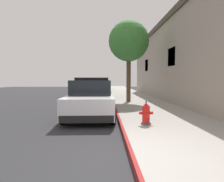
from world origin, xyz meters
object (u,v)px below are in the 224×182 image
Objects in this scene: police_cruiser at (92,99)px; parked_car_dark_far at (101,86)px; parked_car_silver_ahead at (97,90)px; fire_hydrant at (146,114)px; street_tree at (129,42)px.

police_cruiser is 1.00× the size of parked_car_dark_far.
police_cruiser is 8.09m from parked_car_silver_ahead.
police_cruiser is 18.04m from parked_car_dark_far.
fire_hydrant is 0.15× the size of street_tree.
parked_car_dark_far is (0.10, 9.96, 0.00)m from parked_car_silver_ahead.
parked_car_silver_ahead is at bearing 118.65° from street_tree.
parked_car_silver_ahead is 10.76m from fire_hydrant.
parked_car_dark_far reaches higher than fire_hydrant.
fire_hydrant is (1.88, -20.53, -0.24)m from parked_car_dark_far.
street_tree is at bearing -81.48° from parked_car_dark_far.
parked_car_silver_ahead reaches higher than fire_hydrant.
street_tree is at bearing -61.35° from parked_car_silver_ahead.
parked_car_dark_far is (0.03, 18.04, -0.00)m from police_cruiser.
police_cruiser reaches higher than fire_hydrant.
police_cruiser is 1.00× the size of parked_car_silver_ahead.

